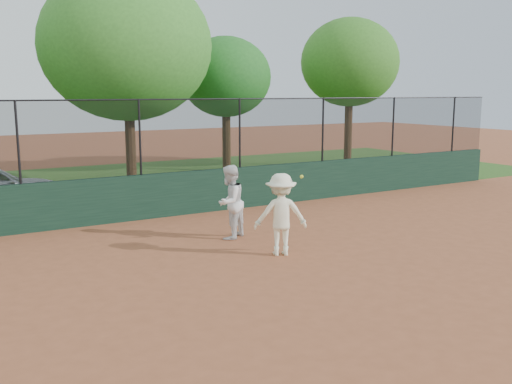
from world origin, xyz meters
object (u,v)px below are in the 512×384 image
tree_4 (350,63)px  player_second (230,202)px  player_main (281,214)px  tree_3 (226,77)px  tree_2 (127,46)px

tree_4 → player_second: bearing=-140.8°
player_main → tree_3: tree_3 is taller
player_main → tree_4: tree_4 is taller
player_main → tree_3: 13.33m
tree_4 → player_main: bearing=-135.0°
player_second → tree_3: bearing=-150.7°
tree_3 → tree_4: bearing=-14.8°
player_main → tree_2: 11.04m
tree_4 → tree_2: bearing=-178.5°
tree_3 → tree_4: size_ratio=0.86×
tree_2 → player_main: bearing=-91.1°
player_second → tree_2: size_ratio=0.23×
player_second → player_main: size_ratio=1.00×
tree_2 → tree_4: 10.30m
player_main → player_second: bearing=99.3°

